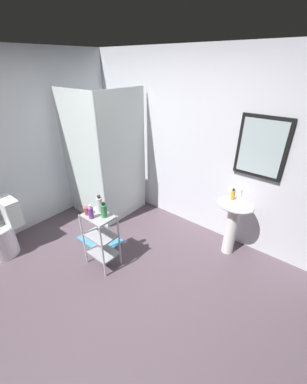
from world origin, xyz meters
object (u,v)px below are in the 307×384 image
(pedestal_sink, at_px, (233,216))
(shower_stall, at_px, (107,187))
(rinse_cup, at_px, (87,211))
(conditioner_bottle_purple, at_px, (91,212))
(bath_mat, at_px, (100,240))
(hand_soap_bottle, at_px, (233,195))
(lotion_bottle_white, at_px, (100,205))
(storage_cart, at_px, (101,236))
(toilet, at_px, (3,233))
(body_wash_bottle_green, at_px, (104,210))

(pedestal_sink, bearing_deg, shower_stall, -170.69)
(rinse_cup, bearing_deg, shower_stall, 129.31)
(conditioner_bottle_purple, height_order, bath_mat, conditioner_bottle_purple)
(hand_soap_bottle, height_order, lotion_bottle_white, lotion_bottle_white)
(rinse_cup, bearing_deg, storage_cart, 25.61)
(pedestal_sink, xyz_separation_m, conditioner_bottle_purple, (-1.16, -1.30, 0.23))
(storage_cart, xyz_separation_m, lotion_bottle_white, (-0.04, 0.07, 0.40))
(shower_stall, xyz_separation_m, bath_mat, (0.50, -0.63, -0.45))
(pedestal_sink, distance_m, hand_soap_bottle, 0.30)
(bath_mat, bearing_deg, rinse_cup, -49.29)
(toilet, distance_m, storage_cart, 1.37)
(body_wash_bottle_green, bearing_deg, bath_mat, 154.11)
(hand_soap_bottle, xyz_separation_m, lotion_bottle_white, (-1.12, -1.14, -0.03))
(pedestal_sink, distance_m, lotion_bottle_white, 1.67)
(hand_soap_bottle, bearing_deg, conditioner_bottle_purple, -130.80)
(shower_stall, bearing_deg, storage_cart, -44.89)
(storage_cart, relative_size, hand_soap_bottle, 5.07)
(lotion_bottle_white, bearing_deg, rinse_cup, -122.49)
(shower_stall, xyz_separation_m, hand_soap_bottle, (1.98, 0.32, 0.41))
(body_wash_bottle_green, xyz_separation_m, conditioner_bottle_purple, (-0.09, -0.11, -0.01))
(toilet, height_order, bath_mat, toilet)
(pedestal_sink, bearing_deg, conditioner_bottle_purple, -131.78)
(storage_cart, xyz_separation_m, conditioner_bottle_purple, (-0.02, -0.07, 0.38))
(hand_soap_bottle, height_order, bath_mat, hand_soap_bottle)
(shower_stall, bearing_deg, toilet, -100.46)
(storage_cart, xyz_separation_m, hand_soap_bottle, (1.09, 1.21, 0.44))
(lotion_bottle_white, distance_m, rinse_cup, 0.16)
(shower_stall, relative_size, hand_soap_bottle, 13.70)
(storage_cart, height_order, rinse_cup, rinse_cup)
(shower_stall, relative_size, body_wash_bottle_green, 10.83)
(body_wash_bottle_green, distance_m, rinse_cup, 0.22)
(lotion_bottle_white, bearing_deg, bath_mat, 151.55)
(lotion_bottle_white, bearing_deg, pedestal_sink, 44.45)
(storage_cart, bearing_deg, shower_stall, 135.11)
(hand_soap_bottle, height_order, body_wash_bottle_green, hand_soap_bottle)
(shower_stall, bearing_deg, body_wash_bottle_green, -41.44)
(conditioner_bottle_purple, height_order, rinse_cup, conditioner_bottle_purple)
(shower_stall, distance_m, body_wash_bottle_green, 1.34)
(body_wash_bottle_green, bearing_deg, rinse_cup, -153.98)
(toilet, xyz_separation_m, storage_cart, (1.18, 0.68, 0.12))
(toilet, xyz_separation_m, body_wash_bottle_green, (1.26, 0.72, 0.51))
(lotion_bottle_white, xyz_separation_m, rinse_cup, (-0.08, -0.13, -0.05))
(pedestal_sink, height_order, rinse_cup, rinse_cup)
(hand_soap_bottle, xyz_separation_m, conditioner_bottle_purple, (-1.11, -1.28, -0.06))
(hand_soap_bottle, xyz_separation_m, bath_mat, (-1.48, -0.95, -0.87))
(bath_mat, bearing_deg, storage_cart, -33.79)
(body_wash_bottle_green, bearing_deg, conditioner_bottle_purple, -130.42)
(shower_stall, distance_m, toilet, 1.61)
(pedestal_sink, relative_size, hand_soap_bottle, 5.55)
(shower_stall, xyz_separation_m, conditioner_bottle_purple, (0.87, -0.96, 0.35))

